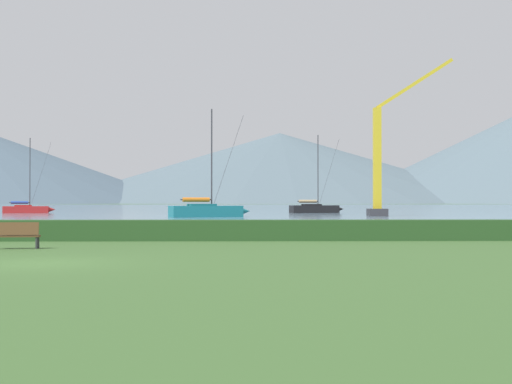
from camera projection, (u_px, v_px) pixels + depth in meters
ground_plane at (36, 264)px, 19.45m from camera, size 1000.00×1000.00×0.00m
harbor_water at (215, 208)px, 156.41m from camera, size 320.00×246.00×0.00m
hedge_line at (110, 230)px, 30.45m from camera, size 80.00×1.20×0.88m
sailboat_slip_0 at (27, 209)px, 94.07m from camera, size 6.78×3.26×9.96m
sailboat_slip_1 at (315, 208)px, 95.30m from camera, size 7.56×3.54×10.45m
sailboat_slip_5 at (207, 210)px, 72.19m from camera, size 8.49×4.67×11.00m
park_bench_near_path at (17, 234)px, 25.26m from camera, size 1.60×0.62×0.95m
dock_crane at (381, 165)px, 76.29m from camera, size 9.21×2.00×17.01m
distant_hill_west_ridge at (280, 168)px, 433.07m from camera, size 277.95×277.95×42.47m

